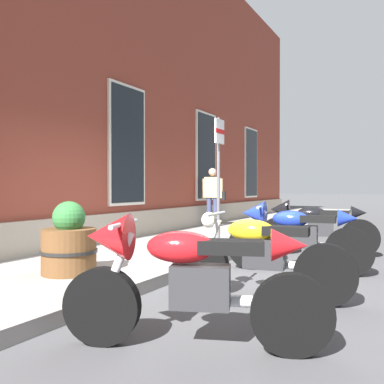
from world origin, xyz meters
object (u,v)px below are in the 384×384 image
(parking_sign, at_px, (219,163))
(pedestrian_tan_coat, at_px, (213,194))
(motorcycle_red_sport, at_px, (183,275))
(motorcycle_yellow_naked, at_px, (258,256))
(motorcycle_black_sport, at_px, (313,225))
(motorcycle_blue_sport, at_px, (293,233))
(barrel_planter, at_px, (69,245))

(parking_sign, bearing_deg, pedestrian_tan_coat, 27.00)
(motorcycle_red_sport, distance_m, parking_sign, 4.61)
(parking_sign, bearing_deg, motorcycle_yellow_naked, -147.29)
(parking_sign, bearing_deg, motorcycle_red_sport, -158.92)
(pedestrian_tan_coat, bearing_deg, motorcycle_yellow_naked, -150.48)
(motorcycle_red_sport, bearing_deg, pedestrian_tan_coat, 23.81)
(motorcycle_yellow_naked, relative_size, motorcycle_black_sport, 0.98)
(motorcycle_yellow_naked, distance_m, motorcycle_blue_sport, 1.64)
(motorcycle_blue_sport, bearing_deg, pedestrian_tan_coat, 37.47)
(motorcycle_red_sport, xyz_separation_m, parking_sign, (4.18, 1.61, 1.10))
(motorcycle_red_sport, relative_size, parking_sign, 0.84)
(motorcycle_blue_sport, bearing_deg, motorcycle_red_sport, -179.52)
(motorcycle_blue_sport, height_order, barrel_planter, barrel_planter)
(motorcycle_black_sport, distance_m, pedestrian_tan_coat, 4.25)
(motorcycle_black_sport, relative_size, parking_sign, 0.89)
(motorcycle_red_sport, relative_size, motorcycle_black_sport, 0.95)
(motorcycle_yellow_naked, bearing_deg, motorcycle_black_sport, 2.08)
(motorcycle_black_sport, bearing_deg, barrel_planter, 150.54)
(motorcycle_blue_sport, distance_m, pedestrian_tan_coat, 5.50)
(pedestrian_tan_coat, distance_m, barrel_planter, 6.61)
(motorcycle_red_sport, height_order, parking_sign, parking_sign)
(motorcycle_red_sport, relative_size, barrel_planter, 2.19)
(pedestrian_tan_coat, height_order, barrel_planter, pedestrian_tan_coat)
(motorcycle_yellow_naked, distance_m, parking_sign, 3.25)
(motorcycle_red_sport, xyz_separation_m, barrel_planter, (1.11, 2.25, -0.05))
(motorcycle_yellow_naked, relative_size, barrel_planter, 2.25)
(barrel_planter, bearing_deg, pedestrian_tan_coat, 9.71)
(motorcycle_black_sport, xyz_separation_m, barrel_planter, (-3.81, 2.15, -0.03))
(motorcycle_yellow_naked, xyz_separation_m, barrel_planter, (-0.52, 2.27, 0.04))
(motorcycle_blue_sport, xyz_separation_m, parking_sign, (0.92, 1.58, 1.10))
(motorcycle_black_sport, height_order, pedestrian_tan_coat, pedestrian_tan_coat)
(motorcycle_yellow_naked, xyz_separation_m, pedestrian_tan_coat, (5.98, 3.38, 0.56))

